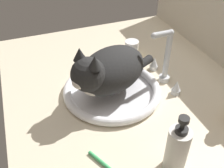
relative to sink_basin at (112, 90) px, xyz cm
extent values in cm
cube|color=beige|center=(-1.58, 5.49, -2.81)|extent=(104.67, 83.55, 3.00)
torus|color=white|center=(0.00, 0.00, 0.16)|extent=(34.16, 34.16, 2.94)
cylinder|color=white|center=(0.00, 0.00, -1.01)|extent=(29.76, 29.76, 0.60)
cylinder|color=silver|center=(0.00, 20.79, -0.35)|extent=(4.00, 4.00, 1.93)
cylinder|color=silver|center=(0.00, 20.79, 9.52)|extent=(2.00, 2.00, 17.79)
sphere|color=silver|center=(0.00, 20.79, 18.41)|extent=(2.20, 2.20, 2.20)
cylinder|color=silver|center=(0.00, 17.67, 18.41)|extent=(2.00, 6.25, 2.00)
sphere|color=silver|center=(0.00, 14.54, 18.41)|extent=(2.10, 2.10, 2.10)
cylinder|color=silver|center=(-8.14, 20.79, -0.51)|extent=(3.20, 3.20, 1.60)
cone|color=silver|center=(-8.14, 20.79, 2.13)|extent=(2.88, 2.88, 3.68)
cylinder|color=silver|center=(8.14, 20.79, -0.51)|extent=(3.20, 3.20, 1.60)
cone|color=silver|center=(8.14, 20.79, 2.13)|extent=(2.88, 2.88, 3.68)
ellipsoid|color=black|center=(0.00, 0.00, 8.66)|extent=(26.48, 30.70, 14.08)
sphere|color=black|center=(4.44, -9.36, 12.08)|extent=(10.79, 10.79, 10.79)
cone|color=black|center=(7.37, -7.97, 17.88)|extent=(4.10, 4.10, 4.05)
cone|color=black|center=(1.52, -10.75, 17.88)|extent=(4.10, 4.10, 4.05)
ellipsoid|color=silver|center=(6.18, -13.02, 11.00)|extent=(5.48, 4.87, 3.45)
ellipsoid|color=silver|center=(3.89, -8.19, 7.96)|extent=(11.56, 10.56, 7.74)
cylinder|color=black|center=(-6.56, 13.82, 3.23)|extent=(8.23, 12.63, 3.20)
cylinder|color=white|center=(-19.03, 16.00, 1.70)|extent=(5.37, 5.37, 6.02)
cylinder|color=gold|center=(-19.03, 16.00, 1.22)|extent=(5.54, 5.54, 2.41)
cylinder|color=white|center=(-19.03, 16.00, 5.56)|extent=(5.64, 5.64, 1.69)
cylinder|color=silver|center=(33.94, 4.18, 5.32)|extent=(5.65, 5.65, 13.27)
cylinder|color=black|center=(33.94, 4.18, 12.56)|extent=(3.11, 3.11, 1.20)
cylinder|color=black|center=(33.94, 4.18, 14.26)|extent=(1.13, 1.13, 2.21)
cylinder|color=black|center=(33.94, 4.18, 15.97)|extent=(2.54, 2.54, 1.20)
camera|label=1|loc=(67.15, -25.73, 58.25)|focal=42.44mm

